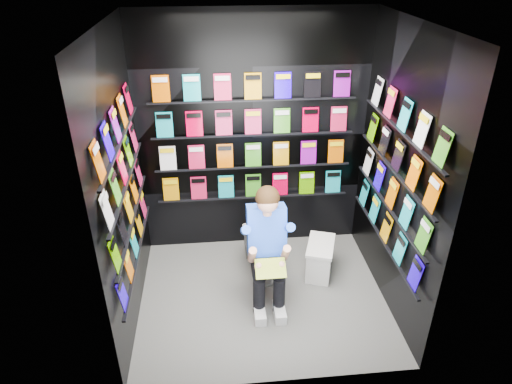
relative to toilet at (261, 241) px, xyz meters
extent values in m
plane|color=#575755|center=(-0.03, -0.44, -0.37)|extent=(2.40, 2.40, 0.00)
plane|color=white|center=(-0.03, -0.44, 2.23)|extent=(2.40, 2.40, 0.00)
cube|color=black|center=(-0.03, 0.56, 0.93)|extent=(2.40, 0.04, 2.60)
cube|color=black|center=(-0.03, -1.44, 0.93)|extent=(2.40, 0.04, 2.60)
cube|color=black|center=(-1.23, -0.44, 0.93)|extent=(0.04, 2.00, 2.60)
cube|color=black|center=(1.17, -0.44, 0.93)|extent=(0.04, 2.00, 2.60)
imported|color=silver|center=(0.00, 0.00, 0.00)|extent=(0.42, 0.75, 0.73)
cube|color=white|center=(0.61, -0.11, -0.20)|extent=(0.37, 0.50, 0.33)
cube|color=white|center=(0.61, -0.11, -0.02)|extent=(0.40, 0.52, 0.03)
cube|color=green|center=(0.00, -0.73, 0.21)|extent=(0.27, 0.16, 0.12)
camera|label=1|loc=(-0.45, -3.90, 2.74)|focal=32.00mm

